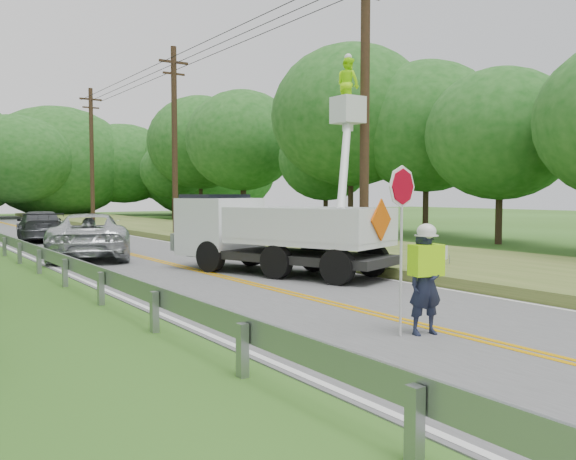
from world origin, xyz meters
TOP-DOWN VIEW (x-y plane):
  - ground at (0.00, 0.00)m, footprint 140.00×140.00m
  - road at (0.00, 14.00)m, footprint 7.20×96.00m
  - guardrail at (-4.02, 14.91)m, footprint 0.18×48.00m
  - utility_poles at (5.00, 17.02)m, footprint 1.60×43.30m
  - tall_grass_verge at (7.10, 14.00)m, footprint 7.00×96.00m
  - treeline_right at (15.38, 24.56)m, footprint 11.19×52.32m
  - treeline_horizon at (1.48, 56.18)m, footprint 57.29×15.40m
  - flagger at (-0.48, 1.26)m, footprint 1.12×0.53m
  - bucket_truck at (1.64, 9.72)m, footprint 5.16×6.97m
  - suv_silver at (-1.67, 16.38)m, footprint 4.29×6.35m
  - suv_darkgrey at (-1.43, 25.69)m, footprint 2.75×5.31m
  - yard_sign at (5.60, 6.17)m, footprint 0.53×0.26m

SIDE VIEW (x-z plane):
  - ground at x=0.00m, z-range 0.00..0.00m
  - road at x=0.00m, z-range 0.00..0.02m
  - tall_grass_verge at x=7.10m, z-range 0.00..0.30m
  - guardrail at x=-4.02m, z-range 0.17..0.94m
  - yard_sign at x=5.60m, z-range 0.18..1.01m
  - suv_darkgrey at x=-1.43m, z-range 0.02..1.49m
  - suv_silver at x=-1.67m, z-range 0.02..1.64m
  - flagger at x=-0.48m, z-range -0.38..2.41m
  - bucket_truck at x=1.64m, z-range -1.77..4.78m
  - utility_poles at x=5.00m, z-range 0.27..10.27m
  - treeline_horizon at x=1.48m, z-range -0.56..11.56m
  - treeline_right at x=15.38m, z-range 0.75..11.67m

